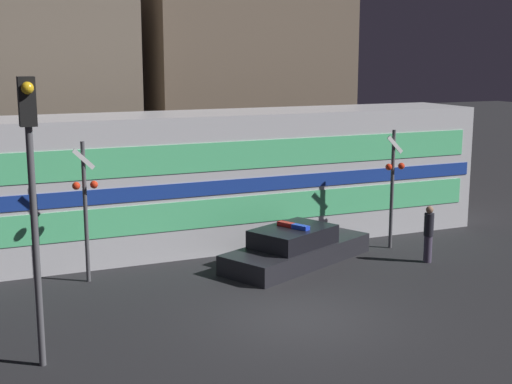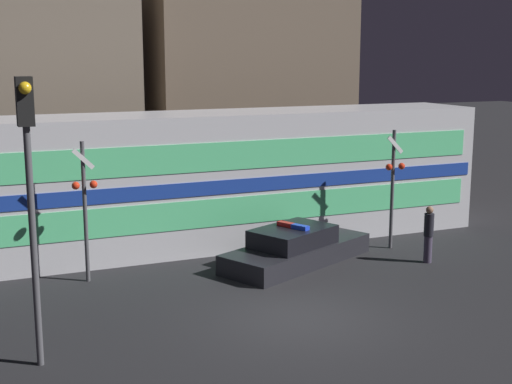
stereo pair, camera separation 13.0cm
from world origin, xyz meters
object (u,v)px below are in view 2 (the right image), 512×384
(crossing_signal_near, at_px, (393,182))
(traffic_light_corner, at_px, (29,172))
(police_car, at_px, (296,249))
(train, at_px, (218,179))
(pedestrian, at_px, (429,234))

(crossing_signal_near, xyz_separation_m, traffic_light_corner, (-11.13, -4.52, 1.72))
(traffic_light_corner, bearing_deg, police_car, 28.93)
(train, relative_size, police_car, 3.41)
(traffic_light_corner, bearing_deg, pedestrian, 13.96)
(police_car, bearing_deg, traffic_light_corner, -175.73)
(police_car, distance_m, traffic_light_corner, 9.39)
(train, bearing_deg, pedestrian, -42.73)
(police_car, bearing_deg, crossing_signal_near, -19.89)
(train, xyz_separation_m, police_car, (1.26, -3.02, -1.66))
(police_car, xyz_separation_m, traffic_light_corner, (-7.66, -4.23, 3.39))
(train, relative_size, pedestrian, 10.58)
(train, relative_size, crossing_signal_near, 4.77)
(train, xyz_separation_m, crossing_signal_near, (4.73, -2.73, 0.02))
(police_car, relative_size, pedestrian, 3.10)
(pedestrian, relative_size, traffic_light_corner, 0.30)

